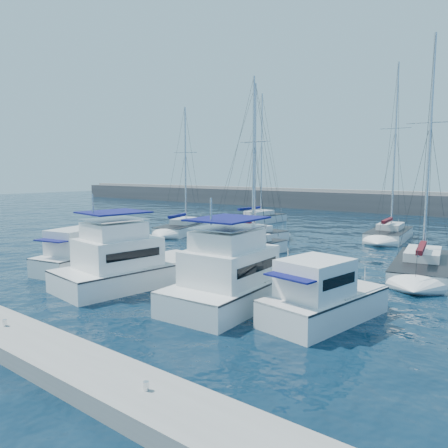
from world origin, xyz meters
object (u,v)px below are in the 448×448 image
Objects in this scene: sailboat_mid_a at (183,228)px; motor_yacht_port_outer at (83,255)px; sailboat_mid_d at (422,267)px; sailboat_mid_b at (249,238)px; sailboat_back_a at (257,219)px; motor_yacht_stbd_inner at (238,279)px; sailboat_back_b at (389,234)px; motor_yacht_stbd_outer at (321,300)px; sailboat_mid_c at (248,248)px; motor_yacht_port_inner at (129,266)px.

motor_yacht_port_outer is at bearing -85.14° from sailboat_mid_a.
sailboat_mid_d reaches higher than motor_yacht_port_outer.
sailboat_back_a is at bearing 132.88° from sailboat_mid_b.
sailboat_mid_a is 9.28m from sailboat_mid_b.
motor_yacht_port_outer is at bearing -87.51° from sailboat_mid_b.
motor_yacht_stbd_inner is at bearing -8.59° from motor_yacht_port_outer.
sailboat_mid_b is at bearing 119.41° from motor_yacht_stbd_inner.
sailboat_mid_d reaches higher than motor_yacht_stbd_inner.
motor_yacht_stbd_inner is at bearing -54.23° from sailboat_back_a.
sailboat_back_b is at bearing 54.10° from motor_yacht_port_outer.
sailboat_mid_b is (-14.34, 15.00, -0.42)m from motor_yacht_stbd_outer.
sailboat_mid_d reaches higher than motor_yacht_stbd_outer.
sailboat_back_a reaches higher than motor_yacht_stbd_outer.
motor_yacht_stbd_inner is 0.69× the size of sailboat_mid_c.
sailboat_back_b is at bearing 84.08° from motor_yacht_port_inner.
motor_yacht_port_outer is 0.46× the size of sailboat_back_a.
motor_yacht_port_inner and motor_yacht_stbd_inner have the same top height.
motor_yacht_stbd_outer is 0.48× the size of sailboat_mid_a.
sailboat_mid_b is 5.61m from sailboat_mid_c.
sailboat_mid_b is 1.04× the size of sailboat_mid_c.
sailboat_mid_c is (-11.18, 10.36, -0.41)m from motor_yacht_stbd_outer.
motor_yacht_stbd_outer is 15.25m from sailboat_mid_c.
sailboat_back_a reaches higher than motor_yacht_stbd_inner.
motor_yacht_port_outer is 12.24m from sailboat_mid_c.
motor_yacht_stbd_inner is 0.57× the size of sailboat_back_b.
sailboat_back_a is 17.74m from sailboat_back_b.
motor_yacht_port_outer is at bearing -121.74° from sailboat_back_b.
sailboat_mid_d is at bearing 53.85° from motor_yacht_port_inner.
motor_yacht_stbd_inner is at bearing -45.12° from sailboat_mid_b.
sailboat_mid_d is (1.18, 11.83, -0.43)m from motor_yacht_stbd_outer.
sailboat_mid_a is at bearing 159.96° from sailboat_mid_d.
sailboat_mid_a is 25.10m from sailboat_mid_d.
sailboat_mid_c is (12.36, -5.77, 0.02)m from sailboat_mid_a.
motor_yacht_port_inner is 21.26m from sailboat_mid_a.
sailboat_mid_d is at bearing 10.28° from sailboat_mid_c.
motor_yacht_stbd_inner is at bearing 18.21° from motor_yacht_port_inner.
motor_yacht_stbd_outer is 20.76m from sailboat_mid_b.
sailboat_mid_d is at bearing 23.31° from motor_yacht_port_outer.
sailboat_mid_d is (18.02, 12.32, -0.43)m from motor_yacht_port_outer.
sailboat_mid_a is 0.88× the size of sailboat_mid_d.
motor_yacht_port_inner reaches higher than motor_yacht_port_outer.
motor_yacht_port_inner is at bearing -18.71° from motor_yacht_port_outer.
motor_yacht_stbd_inner is at bearing -53.72° from sailboat_mid_c.
sailboat_mid_b is (-9.80, 14.97, -0.61)m from motor_yacht_stbd_inner.
motor_yacht_port_outer is 21.84m from sailboat_mid_d.
motor_yacht_stbd_inner reaches higher than motor_yacht_port_outer.
motor_yacht_port_outer is 0.77× the size of motor_yacht_stbd_inner.
sailboat_back_a is at bearing 67.70° from sailboat_mid_a.
sailboat_mid_a is 0.82× the size of sailboat_back_a.
sailboat_mid_a is 20.58m from sailboat_back_b.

